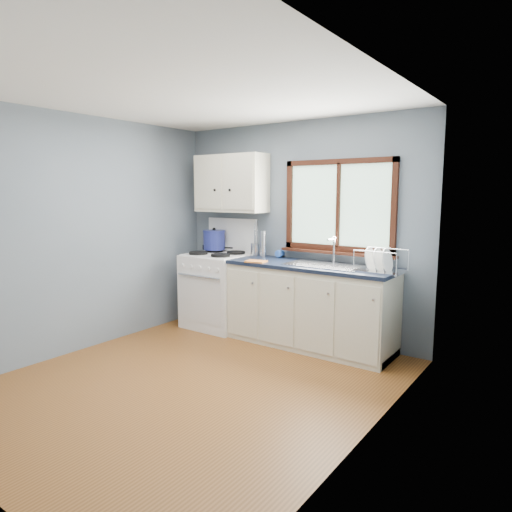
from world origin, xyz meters
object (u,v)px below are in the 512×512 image
Objects in this scene: base_cabinets at (310,310)px; skillet at (213,247)px; sink at (325,271)px; gas_range at (218,288)px; utensil_crock at (256,249)px; thermos at (263,244)px; stockpot at (214,240)px; dish_rack at (380,265)px.

skillet is (-1.50, 0.13, 0.58)m from base_cabinets.
sink is at bearing -18.99° from skillet.
gas_range reaches higher than skillet.
sink is (0.18, -0.00, 0.45)m from base_cabinets.
utensil_crock reaches higher than thermos.
stockpot reaches higher than skillet.
base_cabinets is at bearing 0.82° from gas_range.
base_cabinets is 2.20× the size of sink.
gas_range reaches higher than sink.
stockpot is at bearing 178.51° from dish_rack.
utensil_crock is at bearing 7.53° from stockpot.
dish_rack is at bearing -0.28° from gas_range.
gas_range is 0.55m from skillet.
gas_range reaches higher than base_cabinets.
thermos is (-0.91, 0.15, 0.22)m from sink.
base_cabinets is at bearing -11.82° from thermos.
stockpot reaches higher than base_cabinets.
stockpot is 0.85× the size of utensil_crock.
dish_rack is (1.66, -0.22, -0.02)m from utensil_crock.
base_cabinets is 1.61m from skillet.
stockpot is at bearing 176.00° from sink.
dish_rack is at bearing -7.68° from utensil_crock.
sink reaches higher than dish_rack.
thermos is 1.53m from dish_rack.
dish_rack is at bearing -3.65° from stockpot.
base_cabinets is 1.07m from utensil_crock.
skillet is 0.63m from utensil_crock.
stockpot is (0.03, -0.01, 0.10)m from skillet.
skillet is at bearing -178.21° from thermos.
skillet is 0.94× the size of dish_rack.
sink is 2.16× the size of utensil_crock.
gas_range is at bearing -178.12° from dish_rack.
base_cabinets is 1.00m from thermos.
dish_rack is at bearing -2.71° from sink.
skillet is (-1.68, 0.13, 0.13)m from sink.
dish_rack is at bearing -2.12° from base_cabinets.
sink is at bearing 179.46° from dish_rack.
base_cabinets is at bearing 179.87° from sink.
gas_range is at bearing -153.73° from utensil_crock.
dish_rack is (2.26, -0.14, -0.11)m from stockpot.
gas_range is 4.10× the size of stockpot.
skillet is 0.77m from thermos.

